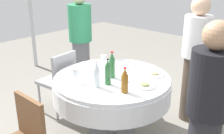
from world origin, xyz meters
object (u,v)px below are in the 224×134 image
object	(u,v)px
chair_left	(60,78)
bottle_green_inner	(108,73)
dining_table	(112,89)
person_inner	(195,59)
wine_glass_west	(76,72)
person_near	(81,42)
bottle_green_near	(112,65)
plate_mid	(145,85)
plate_rear	(121,69)
person_far	(207,112)
bottle_clear_far	(97,75)
bottle_amber_north	(125,81)
wine_glass_north	(104,59)
plate_right	(154,74)

from	to	relation	value
chair_left	bottle_green_inner	bearing A→B (deg)	-101.09
dining_table	person_inner	world-z (taller)	person_inner
wine_glass_west	person_near	distance (m)	1.28
bottle_green_near	plate_mid	distance (m)	0.44
bottle_green_near	plate_rear	xyz separation A→B (m)	(-0.09, 0.25, -0.13)
chair_left	bottle_green_near	bearing A→B (deg)	-90.39
plate_mid	chair_left	distance (m)	1.30
bottle_green_inner	person_far	size ratio (longest dim) A/B	0.18
person_near	bottle_green_near	bearing A→B (deg)	-90.12
person_far	bottle_green_near	bearing A→B (deg)	-89.78
bottle_clear_far	plate_rear	bearing A→B (deg)	104.69
plate_mid	person_far	bearing A→B (deg)	-15.72
bottle_clear_far	bottle_green_inner	size ratio (longest dim) A/B	0.98
bottle_green_near	bottle_green_inner	distance (m)	0.19
bottle_clear_far	person_inner	distance (m)	1.34
bottle_amber_north	wine_glass_west	bearing A→B (deg)	-163.82
bottle_green_near	plate_mid	bearing A→B (deg)	6.28
bottle_amber_north	person_far	world-z (taller)	person_far
bottle_clear_far	person_inner	world-z (taller)	person_inner
bottle_green_near	chair_left	xyz separation A→B (m)	(-0.86, -0.08, -0.36)
plate_mid	dining_table	bearing A→B (deg)	-174.52
wine_glass_north	wine_glass_west	world-z (taller)	wine_glass_west
bottle_green_near	dining_table	bearing A→B (deg)	134.20
bottle_green_near	bottle_green_inner	bearing A→B (deg)	-60.87
bottle_green_near	bottle_amber_north	world-z (taller)	bottle_green_near
bottle_clear_far	wine_glass_west	size ratio (longest dim) A/B	1.75
plate_mid	person_far	xyz separation A→B (m)	(0.76, -0.21, 0.06)
bottle_green_inner	person_inner	xyz separation A→B (m)	(0.42, 1.14, -0.03)
person_near	bottle_clear_far	bearing A→B (deg)	-99.93
bottle_amber_north	person_inner	xyz separation A→B (m)	(0.16, 1.17, -0.02)
wine_glass_west	plate_right	distance (m)	0.89
wine_glass_west	person_far	world-z (taller)	person_far
wine_glass_west	bottle_amber_north	bearing A→B (deg)	16.18
person_near	person_far	world-z (taller)	person_near
bottle_clear_far	person_inner	size ratio (longest dim) A/B	0.17
bottle_amber_north	person_far	xyz separation A→B (m)	(0.83, 0.03, -0.05)
dining_table	wine_glass_west	bearing A→B (deg)	-116.77
bottle_green_near	plate_right	distance (m)	0.50
bottle_clear_far	person_inner	bearing A→B (deg)	70.19
wine_glass_north	person_far	distance (m)	1.51
dining_table	bottle_clear_far	world-z (taller)	bottle_clear_far
wine_glass_north	plate_mid	xyz separation A→B (m)	(0.71, -0.13, -0.10)
person_far	chair_left	distance (m)	2.06
wine_glass_west	person_far	xyz separation A→B (m)	(1.37, 0.19, -0.04)
bottle_clear_far	plate_mid	size ratio (longest dim) A/B	1.25
dining_table	person_far	world-z (taller)	person_far
bottle_green_inner	person_inner	distance (m)	1.21
bottle_green_inner	person_near	distance (m)	1.39
bottle_amber_north	plate_mid	distance (m)	0.28
bottle_green_inner	wine_glass_west	xyz separation A→B (m)	(-0.28, -0.19, -0.01)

